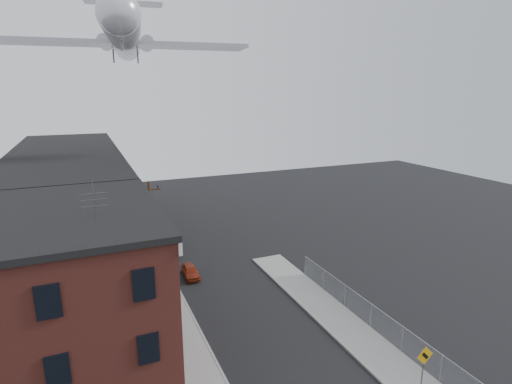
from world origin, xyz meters
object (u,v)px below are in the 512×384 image
car_near (190,271)px  car_mid (170,250)px  utility_pole (152,232)px  car_far (155,231)px  airplane (124,36)px  warning_sign (424,361)px  street_tree (140,213)px

car_near → car_mid: size_ratio=0.91×
utility_pole → car_far: 12.57m
car_far → airplane: 20.96m
warning_sign → car_far: warning_sign is taller
car_near → airplane: size_ratio=0.13×
utility_pole → airplane: (-0.24, 7.64, 16.38)m
car_near → car_mid: bearing=99.1°
warning_sign → car_mid: 25.96m
car_far → airplane: (-2.24, -4.09, 20.43)m
utility_pole → street_tree: utility_pole is taller
car_near → airplane: (-3.32, 7.78, 20.52)m
warning_sign → car_far: bearing=106.7°
car_near → car_mid: car_mid is taller
utility_pole → airplane: bearing=91.8°
car_mid → airplane: airplane is taller
street_tree → utility_pole: bearing=-91.9°
street_tree → car_mid: street_tree is taller
utility_pole → car_far: bearing=80.3°
street_tree → car_far: bearing=47.2°
car_mid → airplane: 20.78m
utility_pole → street_tree: (0.33, 9.92, -1.22)m
street_tree → car_mid: (2.11, -4.55, -2.88)m
utility_pole → car_mid: bearing=65.6°
street_tree → car_near: street_tree is taller
car_near → airplane: airplane is taller
utility_pole → car_near: utility_pole is taller
street_tree → car_far: (1.67, 1.81, -2.83)m
car_far → warning_sign: bearing=-79.3°
street_tree → car_far: street_tree is taller
utility_pole → street_tree: bearing=88.1°
street_tree → car_near: (2.76, -10.07, -2.91)m
warning_sign → utility_pole: size_ratio=0.31×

